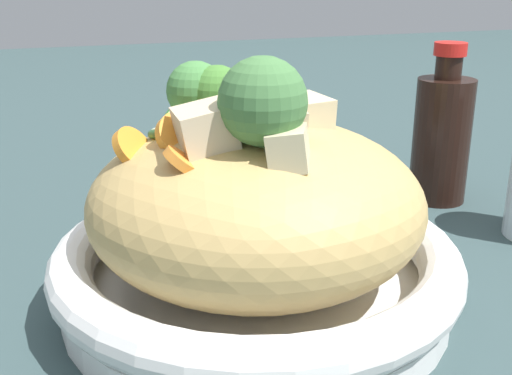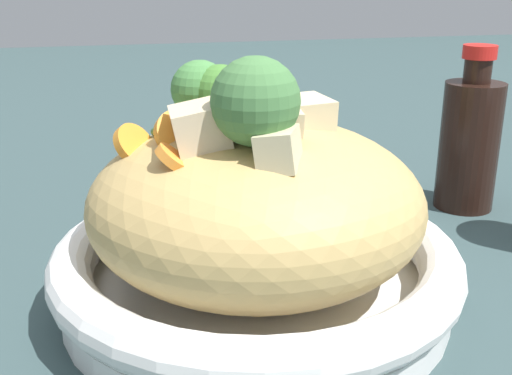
# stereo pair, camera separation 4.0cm
# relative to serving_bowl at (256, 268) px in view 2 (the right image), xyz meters

# --- Properties ---
(ground_plane) EXTENTS (3.00, 3.00, 0.00)m
(ground_plane) POSITION_rel_serving_bowl_xyz_m (0.00, 0.00, -0.02)
(ground_plane) COLOR #304445
(serving_bowl) EXTENTS (0.27, 0.27, 0.05)m
(serving_bowl) POSITION_rel_serving_bowl_xyz_m (0.00, 0.00, 0.00)
(serving_bowl) COLOR white
(serving_bowl) RESTS_ON ground_plane
(noodle_heap) EXTENTS (0.22, 0.22, 0.11)m
(noodle_heap) POSITION_rel_serving_bowl_xyz_m (-0.00, -0.00, 0.05)
(noodle_heap) COLOR tan
(noodle_heap) RESTS_ON serving_bowl
(broccoli_florets) EXTENTS (0.07, 0.12, 0.06)m
(broccoli_florets) POSITION_rel_serving_bowl_xyz_m (0.02, 0.01, 0.12)
(broccoli_florets) COLOR #9EB67C
(broccoli_florets) RESTS_ON serving_bowl
(carrot_coins) EXTENTS (0.12, 0.15, 0.04)m
(carrot_coins) POSITION_rel_serving_bowl_xyz_m (0.04, -0.03, 0.09)
(carrot_coins) COLOR orange
(carrot_coins) RESTS_ON serving_bowl
(zucchini_slices) EXTENTS (0.08, 0.09, 0.04)m
(zucchini_slices) POSITION_rel_serving_bowl_xyz_m (0.03, -0.03, 0.10)
(zucchini_slices) COLOR beige
(zucchini_slices) RESTS_ON serving_bowl
(chicken_chunks) EXTENTS (0.10, 0.09, 0.03)m
(chicken_chunks) POSITION_rel_serving_bowl_xyz_m (0.01, 0.02, 0.10)
(chicken_chunks) COLOR beige
(chicken_chunks) RESTS_ON serving_bowl
(soy_sauce_bottle) EXTENTS (0.05, 0.05, 0.15)m
(soy_sauce_bottle) POSITION_rel_serving_bowl_xyz_m (-0.23, -0.13, 0.04)
(soy_sauce_bottle) COLOR black
(soy_sauce_bottle) RESTS_ON ground_plane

